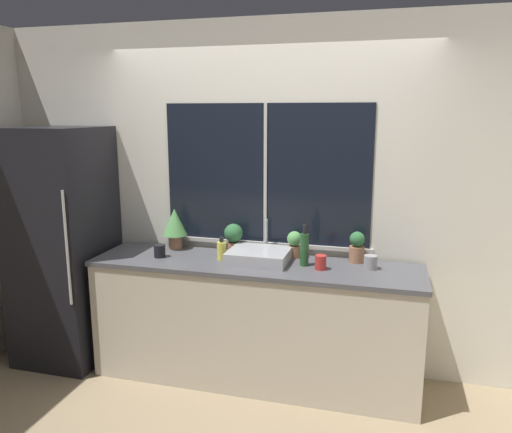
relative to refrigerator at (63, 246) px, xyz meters
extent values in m
plane|color=#937F60|center=(1.60, -0.26, -0.95)|extent=(14.00, 14.00, 0.00)
cube|color=silver|center=(1.60, 0.39, 0.40)|extent=(8.00, 0.06, 2.70)
cube|color=black|center=(1.60, 0.35, 0.59)|extent=(1.62, 0.01, 1.07)
cube|color=#BCB7AD|center=(1.60, 0.35, 0.59)|extent=(0.02, 0.01, 1.07)
cube|color=#BCB7AD|center=(1.60, 0.35, 0.04)|extent=(1.68, 0.04, 0.03)
cube|color=silver|center=(-0.61, 1.24, 0.40)|extent=(0.06, 7.00, 2.70)
cube|color=beige|center=(1.60, 0.03, -0.50)|extent=(2.42, 0.58, 0.89)
cube|color=#4C4C51|center=(1.60, 0.03, -0.04)|extent=(2.44, 0.61, 0.03)
cube|color=black|center=(0.00, 0.00, 0.00)|extent=(0.66, 0.70, 1.90)
cylinder|color=silver|center=(0.30, -0.36, 0.09)|extent=(0.02, 0.02, 0.85)
cube|color=#ADADB2|center=(1.62, 0.07, 0.02)|extent=(0.44, 0.37, 0.09)
cylinder|color=#B7B7BC|center=(1.62, 0.28, -0.01)|extent=(0.04, 0.04, 0.03)
cylinder|color=#B7B7BC|center=(1.62, 0.28, 0.13)|extent=(0.02, 0.02, 0.25)
cylinder|color=#9E6B4C|center=(0.87, 0.25, 0.03)|extent=(0.11, 0.11, 0.11)
cone|color=#569951|center=(0.87, 0.25, 0.19)|extent=(0.20, 0.20, 0.22)
cylinder|color=#9E6B4C|center=(1.37, 0.25, 0.02)|extent=(0.09, 0.09, 0.09)
sphere|color=#2D6638|center=(1.37, 0.25, 0.13)|extent=(0.15, 0.15, 0.15)
cylinder|color=#9E6B4C|center=(1.85, 0.25, 0.02)|extent=(0.09, 0.09, 0.09)
sphere|color=#569951|center=(1.85, 0.25, 0.12)|extent=(0.11, 0.11, 0.11)
cylinder|color=#9E6B4C|center=(2.32, 0.25, 0.03)|extent=(0.11, 0.11, 0.12)
sphere|color=#2D6638|center=(2.32, 0.25, 0.15)|extent=(0.11, 0.11, 0.11)
cylinder|color=#DBD14C|center=(1.34, 0.06, 0.04)|extent=(0.07, 0.07, 0.13)
cylinder|color=black|center=(1.34, 0.06, 0.13)|extent=(0.03, 0.03, 0.04)
cylinder|color=#235128|center=(1.96, 0.06, 0.09)|extent=(0.06, 0.06, 0.24)
cylinder|color=black|center=(1.96, 0.06, 0.24)|extent=(0.03, 0.03, 0.07)
cylinder|color=black|center=(0.86, -0.01, 0.02)|extent=(0.09, 0.09, 0.10)
cylinder|color=#B72D28|center=(2.09, 0.01, 0.03)|extent=(0.08, 0.08, 0.10)
cylinder|color=gray|center=(2.43, 0.10, 0.02)|extent=(0.09, 0.09, 0.10)
camera|label=1|loc=(2.53, -3.36, 1.06)|focal=35.00mm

